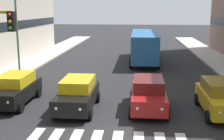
{
  "coord_description": "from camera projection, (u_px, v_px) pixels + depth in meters",
  "views": [
    {
      "loc": [
        -1.28,
        11.27,
        5.45
      ],
      "look_at": [
        0.43,
        -7.72,
        1.49
      ],
      "focal_mm": 48.04,
      "sensor_mm": 36.0,
      "label": 1
    }
  ],
  "objects": [
    {
      "name": "car_2",
      "position": [
        78.0,
        94.0,
        16.22
      ],
      "size": [
        2.02,
        4.44,
        1.72
      ],
      "color": "black",
      "rests_on": "ground_plane"
    },
    {
      "name": "car_0",
      "position": [
        220.0,
        97.0,
        15.64
      ],
      "size": [
        2.02,
        4.44,
        1.72
      ],
      "color": "gold",
      "rests_on": "ground_plane"
    },
    {
      "name": "bus_behind_traffic",
      "position": [
        144.0,
        44.0,
        30.68
      ],
      "size": [
        2.78,
        10.5,
        3.0
      ],
      "color": "#286BAD",
      "rests_on": "ground_plane"
    },
    {
      "name": "car_3",
      "position": [
        15.0,
        89.0,
        17.23
      ],
      "size": [
        2.02,
        4.44,
        1.72
      ],
      "color": "black",
      "rests_on": "ground_plane"
    },
    {
      "name": "street_lamp_right",
      "position": [
        23.0,
        23.0,
        23.9
      ],
      "size": [
        3.09,
        0.28,
        6.58
      ],
      "color": "#4C6B56",
      "rests_on": "sidewalk_right"
    },
    {
      "name": "car_1",
      "position": [
        148.0,
        94.0,
        16.23
      ],
      "size": [
        2.02,
        4.44,
        1.72
      ],
      "color": "maroon",
      "rests_on": "ground_plane"
    }
  ]
}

